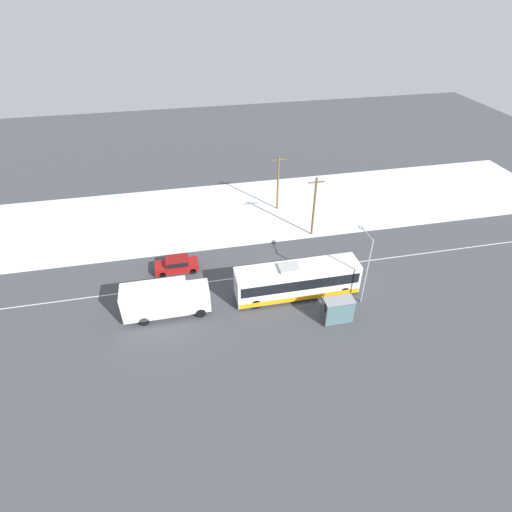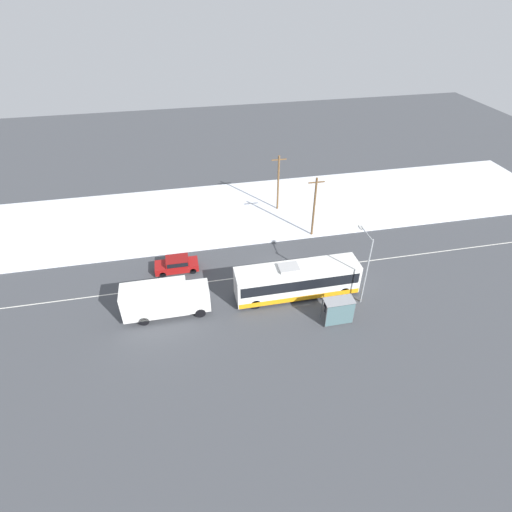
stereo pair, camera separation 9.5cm
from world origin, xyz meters
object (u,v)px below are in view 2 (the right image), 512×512
Objects in this scene: pedestrian_at_stop at (327,304)px; streetlamp at (365,260)px; box_truck at (164,299)px; utility_pole_roadside at (314,206)px; bus_shelter at (339,309)px; sedan_car at (177,264)px; utility_pole_snowlot at (278,182)px; city_bus at (297,280)px.

pedestrian_at_stop is 5.07m from streetlamp.
utility_pole_roadside is (16.62, 9.62, 1.99)m from box_truck.
streetlamp is at bearing 41.01° from bus_shelter.
streetlamp reaches higher than sedan_car.
pedestrian_at_stop is at bearing -90.82° from utility_pole_snowlot.
box_truck is 1.05× the size of utility_pole_snowlot.
utility_pole_snowlot is at bearing -141.88° from sedan_car.
utility_pole_snowlot reaches higher than box_truck.
sedan_car is at bearing -166.87° from utility_pole_roadside.
box_truck is 19.30m from utility_pole_roadside.
city_bus is at bearing 151.38° from sedan_car.
pedestrian_at_stop is 0.61× the size of bus_shelter.
city_bus is 16.31m from utility_pole_snowlot.
city_bus is at bearing 119.09° from bus_shelter.
utility_pole_snowlot is (-0.21, 20.39, 2.08)m from bus_shelter.
pedestrian_at_stop is at bearing -102.22° from utility_pole_roadside.
box_truck reaches higher than pedestrian_at_stop.
streetlamp is at bearing -79.53° from utility_pole_snowlot.
utility_pole_snowlot is (0.27, 18.87, 2.79)m from pedestrian_at_stop.
sedan_car is at bearing 145.54° from pedestrian_at_stop.
pedestrian_at_stop is (1.96, -2.85, -0.69)m from city_bus.
streetlamp is (3.07, 2.67, 2.73)m from bus_shelter.
pedestrian_at_stop reaches higher than sedan_car.
utility_pole_snowlot is at bearing 89.18° from pedestrian_at_stop.
sedan_car is (1.27, 6.04, -0.91)m from box_truck.
bus_shelter is 20.50m from utility_pole_snowlot.
pedestrian_at_stop is (12.69, -8.70, 0.14)m from sedan_car.
box_truck is 17.77m from streetlamp.
sedan_car is at bearing 155.03° from streetlamp.
utility_pole_roadside is at bearing 81.00° from bus_shelter.
utility_pole_snowlot is (2.23, 16.02, 2.11)m from city_bus.
box_truck is at bearing 175.03° from streetlamp.
utility_pole_roadside reaches higher than pedestrian_at_stop.
streetlamp is at bearing 155.03° from sedan_car.
bus_shelter is (0.47, -1.52, 0.71)m from pedestrian_at_stop.
sedan_car is 2.75× the size of pedestrian_at_stop.
city_bus is 1.53× the size of box_truck.
box_truck is 1.74× the size of sedan_car.
sedan_car is 0.62× the size of streetlamp.
box_truck is at bearing -179.13° from city_bus.
pedestrian_at_stop is 1.75m from bus_shelter.
streetlamp is (5.50, -1.70, 2.76)m from city_bus.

